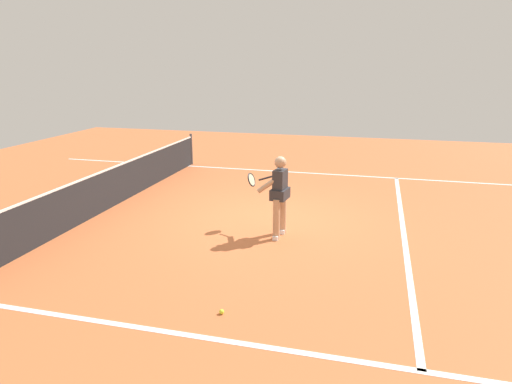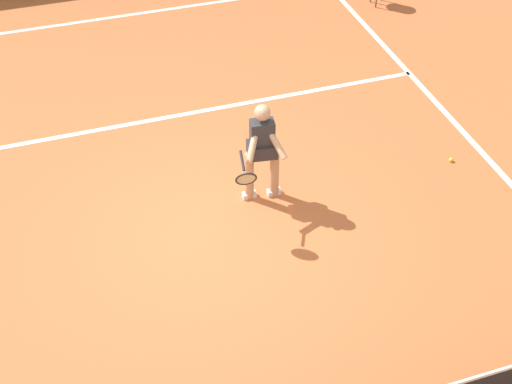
% 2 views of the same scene
% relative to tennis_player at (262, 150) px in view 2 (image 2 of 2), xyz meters
% --- Properties ---
extents(ground_plane, '(23.51, 23.51, 0.00)m').
position_rel_tennis_player_xyz_m(ground_plane, '(0.86, 0.44, -0.85)').
color(ground_plane, '#C66638').
extents(baseline_marking, '(9.85, 0.10, 0.01)m').
position_rel_tennis_player_xyz_m(baseline_marking, '(0.86, -6.10, -0.84)').
color(baseline_marking, white).
rests_on(baseline_marking, ground).
extents(service_line_marking, '(8.85, 0.10, 0.01)m').
position_rel_tennis_player_xyz_m(service_line_marking, '(0.86, -2.34, -0.84)').
color(service_line_marking, white).
rests_on(service_line_marking, ground).
extents(sideline_left_marking, '(0.10, 16.08, 0.01)m').
position_rel_tennis_player_xyz_m(sideline_left_marking, '(-3.57, 0.44, -0.84)').
color(sideline_left_marking, white).
rests_on(sideline_left_marking, ground).
extents(tennis_player, '(0.86, 0.91, 1.55)m').
position_rel_tennis_player_xyz_m(tennis_player, '(0.00, 0.00, 0.00)').
color(tennis_player, tan).
rests_on(tennis_player, ground).
extents(tennis_ball_near, '(0.07, 0.07, 0.07)m').
position_rel_tennis_player_xyz_m(tennis_ball_near, '(-2.99, 0.12, -0.81)').
color(tennis_ball_near, '#D1E533').
rests_on(tennis_ball_near, ground).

